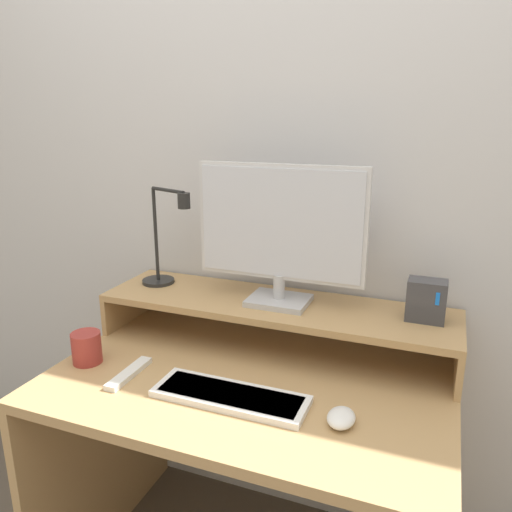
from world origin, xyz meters
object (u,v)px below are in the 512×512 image
object	(u,v)px
keyboard	(231,396)
mug	(87,348)
mouse	(341,418)
router_dock	(426,300)
desk_lamp	(165,247)
monitor	(280,231)
remote_control	(129,373)

from	to	relation	value
keyboard	mug	bearing A→B (deg)	176.38
keyboard	mouse	world-z (taller)	mouse
router_dock	keyboard	bearing A→B (deg)	-140.05
mouse	mug	bearing A→B (deg)	177.59
desk_lamp	keyboard	size ratio (longest dim) A/B	0.83
monitor	desk_lamp	distance (m)	0.43
desk_lamp	remote_control	size ratio (longest dim) A/B	1.84
mouse	remote_control	size ratio (longest dim) A/B	0.49
mug	keyboard	bearing A→B (deg)	-3.62
router_dock	keyboard	world-z (taller)	router_dock
desk_lamp	remote_control	distance (m)	0.46
desk_lamp	mouse	world-z (taller)	desk_lamp
router_dock	remote_control	world-z (taller)	router_dock
desk_lamp	mouse	xyz separation A→B (m)	(0.70, -0.37, -0.27)
desk_lamp	mouse	bearing A→B (deg)	-27.79
monitor	desk_lamp	xyz separation A→B (m)	(-0.42, 0.02, -0.10)
desk_lamp	monitor	bearing A→B (deg)	-2.14
remote_control	mug	xyz separation A→B (m)	(-0.17, 0.02, 0.04)
monitor	mug	bearing A→B (deg)	-147.39
router_dock	keyboard	distance (m)	0.62
monitor	mug	size ratio (longest dim) A/B	5.58
mouse	remote_control	bearing A→B (deg)	179.26
monitor	router_dock	size ratio (longest dim) A/B	4.34
mouse	mug	distance (m)	0.78
mug	router_dock	bearing A→B (deg)	20.21
monitor	desk_lamp	size ratio (longest dim) A/B	1.55
remote_control	mug	bearing A→B (deg)	171.47
monitor	mouse	world-z (taller)	monitor
monitor	remote_control	distance (m)	0.61
monitor	router_dock	distance (m)	0.47
keyboard	remote_control	xyz separation A→B (m)	(-0.32, 0.01, -0.00)
mouse	desk_lamp	bearing A→B (deg)	152.21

